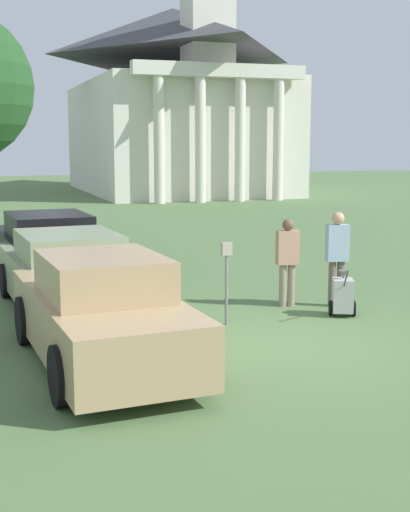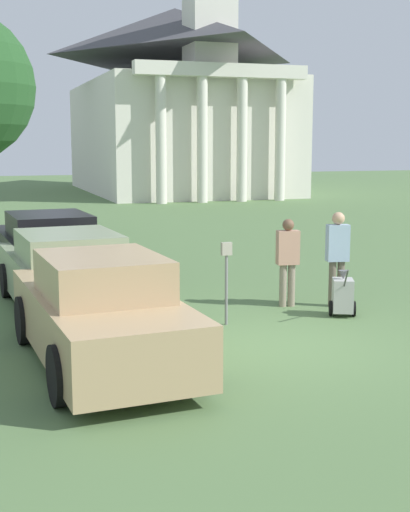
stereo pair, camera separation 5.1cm
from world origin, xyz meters
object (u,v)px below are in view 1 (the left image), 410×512
Objects in this scene: parked_car_black at (48,248)px; church at (175,98)px; parking_meter at (227,268)px; parked_car_sage at (68,273)px; person_worker at (287,257)px; person_supervisor at (337,252)px; equipment_cart at (343,295)px; parked_car_tan at (101,313)px.

parked_car_black is 30.08m from church.
parked_car_black is at bearing 114.63° from parking_meter.
parked_car_black is 5.88m from parking_meter.
person_worker reaches higher than parked_car_sage.
church is at bearing -90.42° from person_supervisor.
parked_car_black is 6.82m from person_supervisor.
parking_meter is 2.31m from equipment_cart.
church is at bearing 68.18° from parked_car_tan.
parked_car_tan reaches higher than parking_meter.
parked_car_black is 0.25× the size of church.
church is (8.58, 32.84, 4.88)m from parking_meter.
parked_car_black is 3.19× the size of person_worker.
church reaches higher than parking_meter.
church reaches higher than parked_car_tan.
equipment_cart is at bearing -27.78° from parked_car_sage.
person_supervisor is at bearing -47.45° from parked_car_black.
parked_car_black is 7.16m from equipment_cart.
parked_car_black is at bearing -33.13° from person_supervisor.
parking_meter is at bearing -43.04° from parked_car_sage.
parked_car_tan is 4.75m from person_worker.
parked_car_sage is 0.24× the size of church.
parked_car_tan is 6.86m from parked_car_black.
parked_car_sage is at bearing -4.70° from person_supervisor.
church is (11.03, 34.36, 5.14)m from parked_car_tan.
person_supervisor reaches higher than parking_meter.
equipment_cart is (4.67, -2.06, -0.31)m from parked_car_sage.
person_supervisor is 0.08× the size of church.
parking_meter is (2.45, -1.98, 0.30)m from parked_car_sage.
equipment_cart is (-0.27, -0.73, -0.66)m from person_supervisor.
church is (11.03, 27.50, 5.16)m from parked_car_black.
person_worker is 1.34m from equipment_cart.
parked_car_tan is 0.22× the size of church.
parked_car_tan is at bearing -94.02° from parked_car_sage.
parked_car_tan is 3.31× the size of parking_meter.
church is at bearing 102.61° from equipment_cart.
equipment_cart is at bearing -1.88° from parking_meter.
person_worker is 1.70× the size of equipment_cart.
parked_car_tan is 0.88× the size of parked_car_black.
parked_car_black is at bearing 85.98° from parked_car_sage.
parked_car_sage is at bearing 140.97° from parking_meter.
person_worker is 0.08× the size of church.
equipment_cart is at bearing 129.29° from person_worker.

